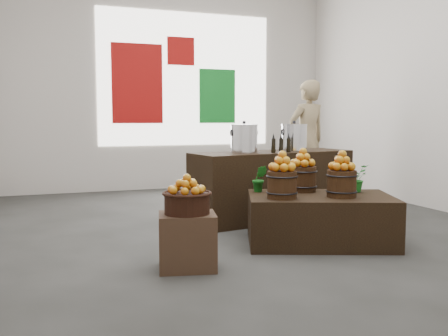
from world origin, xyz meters
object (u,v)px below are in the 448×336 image
object	(u,v)px
stock_pot_left	(244,139)
stock_pot_center	(294,138)
display_table	(320,219)
counter	(272,185)
crate	(187,241)
shopper	(307,139)
wicker_basket	(187,204)

from	to	relation	value
stock_pot_left	stock_pot_center	xyz separation A→B (m)	(0.76, 0.14, 0.00)
display_table	stock_pot_left	world-z (taller)	stock_pot_left
counter	stock_pot_left	size ratio (longest dim) A/B	6.47
display_table	counter	size ratio (longest dim) A/B	0.69
counter	stock_pot_center	size ratio (longest dim) A/B	6.47
crate	stock_pot_center	distance (m)	2.74
stock_pot_left	stock_pot_center	distance (m)	0.77
stock_pot_center	shopper	bearing A→B (deg)	54.50
crate	stock_pot_center	xyz separation A→B (m)	(1.94, 1.76, 0.79)
display_table	counter	bearing A→B (deg)	107.11
display_table	stock_pot_center	world-z (taller)	stock_pot_center
crate	counter	distance (m)	2.35
stock_pot_center	counter	bearing A→B (deg)	-169.68
wicker_basket	crate	bearing A→B (deg)	0.00
crate	shopper	size ratio (longest dim) A/B	0.25
crate	display_table	size ratio (longest dim) A/B	0.33
display_table	stock_pot_center	bearing A→B (deg)	94.04
stock_pot_center	wicker_basket	bearing A→B (deg)	-137.85
wicker_basket	shopper	distance (m)	4.21
stock_pot_center	display_table	bearing A→B (deg)	-106.91
stock_pot_center	crate	bearing A→B (deg)	-137.85
counter	display_table	bearing A→B (deg)	-104.17
wicker_basket	stock_pot_left	bearing A→B (deg)	53.84
wicker_basket	stock_pot_left	size ratio (longest dim) A/B	1.17
counter	stock_pot_center	distance (m)	0.69
wicker_basket	stock_pot_left	world-z (taller)	stock_pot_left
wicker_basket	stock_pot_left	distance (m)	2.06
crate	shopper	bearing A→B (deg)	46.82
crate	wicker_basket	distance (m)	0.33
shopper	display_table	bearing A→B (deg)	52.48
display_table	stock_pot_left	xyz separation A→B (m)	(-0.34, 1.25, 0.78)
counter	shopper	bearing A→B (deg)	36.89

